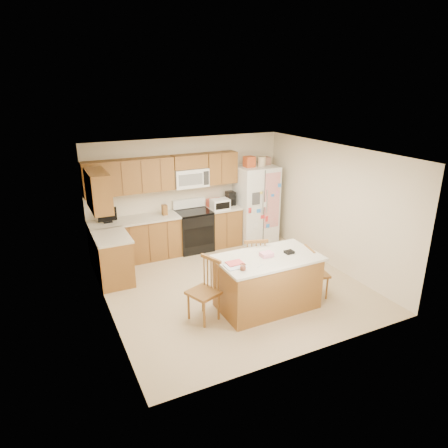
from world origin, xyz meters
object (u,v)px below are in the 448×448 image
island (267,282)px  windsor_chair_left (204,292)px  windsor_chair_back (254,265)px  refrigerator (256,203)px  windsor_chair_right (315,273)px  stove (194,230)px

island → windsor_chair_left: windsor_chair_left is taller
windsor_chair_back → island: bearing=-99.0°
refrigerator → windsor_chair_left: (-2.48, -2.68, -0.43)m
island → windsor_chair_back: size_ratio=1.64×
windsor_chair_back → windsor_chair_left: bearing=-156.6°
island → windsor_chair_back: (0.10, 0.63, 0.02)m
windsor_chair_right → windsor_chair_back: bearing=141.1°
stove → windsor_chair_left: bearing=-108.4°
stove → windsor_chair_left: stove is taller
stove → island: size_ratio=0.67×
windsor_chair_back → stove: bearing=97.2°
windsor_chair_left → windsor_chair_back: size_ratio=1.00×
windsor_chair_left → windsor_chair_right: windsor_chair_left is taller
windsor_chair_left → windsor_chair_back: 1.30m
refrigerator → windsor_chair_right: bearing=-98.8°
stove → refrigerator: size_ratio=0.55×
island → windsor_chair_right: (0.95, -0.05, -0.02)m
refrigerator → windsor_chair_back: refrigerator is taller
island → windsor_chair_left: bearing=173.9°
island → windsor_chair_back: bearing=81.0°
windsor_chair_left → windsor_chair_right: (2.04, -0.17, -0.05)m
stove → windsor_chair_right: 3.12m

